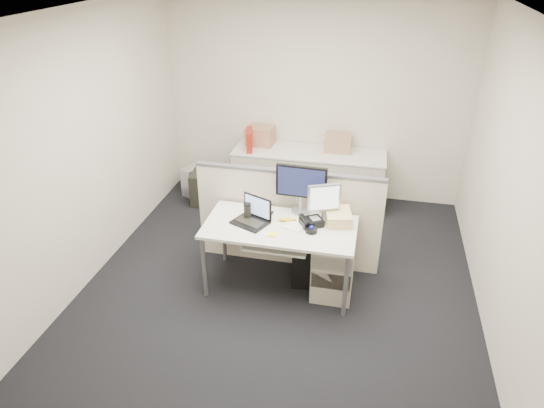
% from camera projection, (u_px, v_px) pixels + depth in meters
% --- Properties ---
extents(floor, '(4.00, 4.50, 0.01)m').
position_uv_depth(floor, '(279.00, 285.00, 5.13)').
color(floor, black).
rests_on(floor, ground).
extents(ceiling, '(4.00, 4.50, 0.01)m').
position_uv_depth(ceiling, '(282.00, 13.00, 3.84)').
color(ceiling, white).
rests_on(ceiling, ground).
extents(wall_back, '(4.00, 0.02, 2.70)m').
position_uv_depth(wall_back, '(315.00, 100.00, 6.41)').
color(wall_back, beige).
rests_on(wall_back, ground).
extents(wall_front, '(4.00, 0.02, 2.70)m').
position_uv_depth(wall_front, '(195.00, 340.00, 2.55)').
color(wall_front, beige).
rests_on(wall_front, ground).
extents(wall_left, '(0.02, 4.50, 2.70)m').
position_uv_depth(wall_left, '(86.00, 151.00, 4.86)').
color(wall_left, beige).
rests_on(wall_left, ground).
extents(wall_right, '(0.02, 4.50, 2.70)m').
position_uv_depth(wall_right, '(512.00, 189.00, 4.10)').
color(wall_right, beige).
rests_on(wall_right, ground).
extents(desk, '(1.50, 0.75, 0.73)m').
position_uv_depth(desk, '(280.00, 231.00, 4.81)').
color(desk, silver).
rests_on(desk, floor).
extents(keyboard_tray, '(0.62, 0.32, 0.02)m').
position_uv_depth(keyboard_tray, '(276.00, 245.00, 4.68)').
color(keyboard_tray, silver).
rests_on(keyboard_tray, desk).
extents(drawer_pedestal, '(0.40, 0.55, 0.65)m').
position_uv_depth(drawer_pedestal, '(334.00, 263.00, 4.91)').
color(drawer_pedestal, '#AFA895').
rests_on(drawer_pedestal, floor).
extents(cubicle_partition, '(2.00, 0.06, 1.10)m').
position_uv_depth(cubicle_partition, '(288.00, 219.00, 5.25)').
color(cubicle_partition, beige).
rests_on(cubicle_partition, floor).
extents(back_counter, '(2.00, 0.60, 0.72)m').
position_uv_depth(back_counter, '(308.00, 178.00, 6.61)').
color(back_counter, '#AFA895').
rests_on(back_counter, floor).
extents(monitor_main, '(0.53, 0.22, 0.52)m').
position_uv_depth(monitor_main, '(301.00, 189.00, 4.90)').
color(monitor_main, black).
rests_on(monitor_main, desk).
extents(monitor_small, '(0.37, 0.28, 0.40)m').
position_uv_depth(monitor_small, '(324.00, 204.00, 4.76)').
color(monitor_small, '#B7B7BC').
rests_on(monitor_small, desk).
extents(laptop, '(0.41, 0.37, 0.25)m').
position_uv_depth(laptop, '(250.00, 212.00, 4.76)').
color(laptop, black).
rests_on(laptop, desk).
extents(trackball, '(0.13, 0.13, 0.04)m').
position_uv_depth(trackball, '(311.00, 230.00, 4.66)').
color(trackball, black).
rests_on(trackball, desk).
extents(desk_phone, '(0.27, 0.26, 0.07)m').
position_uv_depth(desk_phone, '(311.00, 222.00, 4.77)').
color(desk_phone, black).
rests_on(desk_phone, desk).
extents(paper_stack, '(0.26, 0.30, 0.01)m').
position_uv_depth(paper_stack, '(296.00, 224.00, 4.79)').
color(paper_stack, silver).
rests_on(paper_stack, desk).
extents(sticky_pad, '(0.09, 0.09, 0.01)m').
position_uv_depth(sticky_pad, '(272.00, 234.00, 4.63)').
color(sticky_pad, '#FDFF20').
rests_on(sticky_pad, desk).
extents(travel_mug, '(0.10, 0.10, 0.16)m').
position_uv_depth(travel_mug, '(247.00, 212.00, 4.87)').
color(travel_mug, black).
rests_on(travel_mug, desk).
extents(banana, '(0.19, 0.09, 0.04)m').
position_uv_depth(banana, '(287.00, 219.00, 4.84)').
color(banana, gold).
rests_on(banana, desk).
extents(cellphone, '(0.06, 0.11, 0.01)m').
position_uv_depth(cellphone, '(270.00, 214.00, 4.97)').
color(cellphone, black).
rests_on(cellphone, desk).
extents(manila_folders, '(0.30, 0.36, 0.12)m').
position_uv_depth(manila_folders, '(338.00, 217.00, 4.82)').
color(manila_folders, '#DDBD78').
rests_on(manila_folders, desk).
extents(keyboard, '(0.51, 0.23, 0.03)m').
position_uv_depth(keyboard, '(282.00, 241.00, 4.69)').
color(keyboard, black).
rests_on(keyboard, keyboard_tray).
extents(pc_tower_desk, '(0.24, 0.48, 0.43)m').
position_uv_depth(pc_tower_desk, '(302.00, 259.00, 5.16)').
color(pc_tower_desk, black).
rests_on(pc_tower_desk, floor).
extents(pc_tower_spare_dark, '(0.23, 0.50, 0.45)m').
position_uv_depth(pc_tower_spare_dark, '(201.00, 186.00, 6.69)').
color(pc_tower_spare_dark, black).
rests_on(pc_tower_spare_dark, floor).
extents(pc_tower_spare_silver, '(0.33, 0.47, 0.41)m').
position_uv_depth(pc_tower_spare_silver, '(196.00, 179.00, 6.93)').
color(pc_tower_spare_silver, '#B7B7BC').
rests_on(pc_tower_spare_silver, floor).
extents(cardboard_box_left, '(0.38, 0.30, 0.27)m').
position_uv_depth(cardboard_box_left, '(260.00, 136.00, 6.61)').
color(cardboard_box_left, tan).
rests_on(cardboard_box_left, back_counter).
extents(cardboard_box_right, '(0.35, 0.27, 0.25)m').
position_uv_depth(cardboard_box_right, '(338.00, 143.00, 6.41)').
color(cardboard_box_right, tan).
rests_on(cardboard_box_right, back_counter).
extents(red_binder, '(0.15, 0.33, 0.30)m').
position_uv_depth(red_binder, '(249.00, 141.00, 6.43)').
color(red_binder, maroon).
rests_on(red_binder, back_counter).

